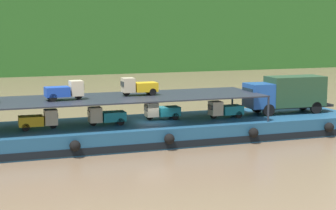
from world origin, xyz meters
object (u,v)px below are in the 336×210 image
Objects in this scene: mini_truck_lower_mid at (106,116)px; cargo_barge at (153,131)px; mini_truck_lower_aft at (39,120)px; mini_truck_lower_fore at (162,111)px; mini_truck_upper_mid at (65,91)px; mini_truck_upper_fore at (139,86)px; covered_lorry at (287,93)px; mini_truck_lower_bow at (225,109)px.

cargo_barge is at bearing 6.20° from mini_truck_lower_mid.
mini_truck_lower_fore is (9.59, 0.94, 0.00)m from mini_truck_lower_aft.
mini_truck_upper_mid is (-7.67, -0.82, 2.00)m from mini_truck_lower_fore.
mini_truck_upper_fore is (7.70, 0.87, 2.00)m from mini_truck_lower_aft.
covered_lorry is 2.87× the size of mini_truck_upper_fore.
covered_lorry is 2.83× the size of mini_truck_upper_mid.
mini_truck_lower_aft and mini_truck_lower_fore have the same top height.
cargo_barge is at bearing -148.68° from mini_truck_lower_fore.
mini_truck_upper_fore is at bearing 6.45° from mini_truck_lower_aft.
mini_truck_lower_aft is 1.00× the size of mini_truck_lower_mid.
mini_truck_lower_aft is at bearing 179.69° from mini_truck_lower_mid.
mini_truck_upper_mid is (1.92, 0.12, 2.00)m from mini_truck_lower_aft.
mini_truck_lower_bow is (4.99, -1.05, 0.00)m from mini_truck_lower_fore.
mini_truck_lower_bow is at bearing -0.45° from mini_truck_lower_aft.
mini_truck_lower_bow is (5.91, -0.50, 1.44)m from cargo_barge.
mini_truck_lower_mid is 1.00× the size of mini_truck_upper_fore.
covered_lorry is at bearing 4.71° from mini_truck_lower_bow.
mini_truck_lower_mid is at bearing -173.80° from cargo_barge.
mini_truck_upper_mid is at bearing -177.77° from cargo_barge.
mini_truck_lower_mid is 3.59m from mini_truck_upper_mid.
covered_lorry reaches higher than cargo_barge.
mini_truck_lower_bow is at bearing -8.14° from mini_truck_upper_fore.
mini_truck_lower_bow reaches higher than cargo_barge.
cargo_barge is 1.80m from mini_truck_lower_fore.
mini_truck_upper_fore reaches higher than mini_truck_lower_aft.
mini_truck_lower_mid and mini_truck_lower_fore have the same top height.
mini_truck_upper_mid reaches higher than cargo_barge.
mini_truck_lower_bow is at bearing -4.81° from cargo_barge.
mini_truck_upper_fore is at bearing 17.80° from mini_truck_lower_mid.
mini_truck_lower_mid is 0.98× the size of mini_truck_upper_mid.
mini_truck_lower_mid is 9.68m from mini_truck_lower_bow.
cargo_barge is 7.59m from mini_truck_upper_mid.
mini_truck_upper_fore reaches higher than mini_truck_lower_bow.
mini_truck_lower_aft is at bearing 179.55° from mini_truck_lower_bow.
mini_truck_lower_fore is at bearing 177.04° from covered_lorry.
cargo_barge is 4.26× the size of covered_lorry.
covered_lorry is 6.04m from mini_truck_lower_bow.
mini_truck_lower_aft is at bearing -177.47° from cargo_barge.
cargo_barge is 12.09m from covered_lorry.
cargo_barge is 8.81m from mini_truck_lower_aft.
covered_lorry is 12.87m from mini_truck_upper_fore.
mini_truck_lower_fore reaches higher than cargo_barge.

